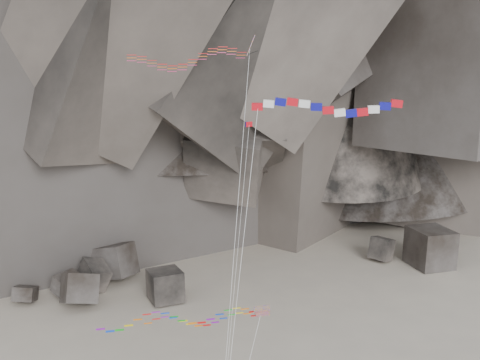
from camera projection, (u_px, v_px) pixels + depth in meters
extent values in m
cube|color=#47423F|center=(80.00, 295.00, 72.91)|extent=(5.05, 5.27, 5.17)
cube|color=#47423F|center=(114.00, 265.00, 81.63)|extent=(6.84, 6.97, 5.62)
cube|color=#47423F|center=(26.00, 297.00, 74.56)|extent=(3.13, 3.49, 2.58)
cube|color=#47423F|center=(381.00, 250.00, 89.24)|extent=(4.37, 4.19, 3.80)
cube|color=#47423F|center=(69.00, 289.00, 76.37)|extent=(4.86, 4.90, 3.22)
cube|color=#47423F|center=(165.00, 286.00, 75.17)|extent=(4.68, 5.02, 4.04)
cube|color=#47423F|center=(430.00, 248.00, 87.00)|extent=(5.86, 6.33, 5.60)
cube|color=#47423F|center=(94.00, 280.00, 78.05)|extent=(4.83, 4.93, 4.61)
cylinder|color=silver|center=(234.00, 257.00, 43.63)|extent=(5.31, 12.68, 29.66)
cube|color=red|center=(257.00, 107.00, 42.56)|extent=(0.89, 0.72, 0.52)
cube|color=white|center=(269.00, 104.00, 42.42)|extent=(0.93, 0.73, 0.57)
cube|color=#0D0C87|center=(281.00, 102.00, 42.25)|extent=(0.95, 0.74, 0.61)
cube|color=red|center=(292.00, 102.00, 42.08)|extent=(0.95, 0.74, 0.62)
cube|color=white|center=(304.00, 104.00, 41.93)|extent=(0.94, 0.74, 0.59)
cube|color=#0D0C87|center=(316.00, 107.00, 41.83)|extent=(0.90, 0.73, 0.53)
cube|color=red|center=(328.00, 110.00, 41.77)|extent=(0.92, 0.73, 0.56)
cube|color=white|center=(340.00, 113.00, 41.74)|extent=(0.95, 0.74, 0.61)
cube|color=#0D0C87|center=(351.00, 113.00, 41.74)|extent=(0.95, 0.74, 0.62)
cube|color=red|center=(362.00, 112.00, 41.74)|extent=(0.94, 0.74, 0.60)
cube|color=white|center=(373.00, 109.00, 41.73)|extent=(0.91, 0.73, 0.55)
cube|color=#0D0C87|center=(385.00, 106.00, 41.70)|extent=(0.91, 0.73, 0.55)
cube|color=red|center=(396.00, 103.00, 41.65)|extent=(0.94, 0.74, 0.60)
cylinder|color=silver|center=(237.00, 299.00, 41.31)|extent=(4.59, 7.04, 25.60)
cube|color=#ECB60D|center=(262.00, 309.00, 45.05)|extent=(1.31, 0.59, 0.70)
cube|color=#0CB219|center=(262.00, 314.00, 44.94)|extent=(1.09, 0.45, 0.48)
cube|color=red|center=(249.00, 124.00, 42.22)|extent=(0.50, 0.29, 0.35)
cube|color=#0D0C87|center=(247.00, 124.00, 42.19)|extent=(0.20, 0.13, 0.36)
cylinder|color=silver|center=(233.00, 308.00, 41.24)|extent=(3.88, 6.78, 24.42)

